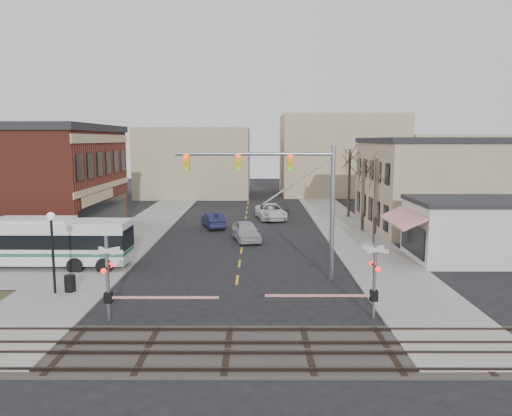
{
  "coord_description": "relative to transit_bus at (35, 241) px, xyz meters",
  "views": [
    {
      "loc": [
        1.17,
        -26.88,
        8.33
      ],
      "look_at": [
        1.11,
        8.18,
        3.5
      ],
      "focal_mm": 35.0,
      "sensor_mm": 36.0,
      "label": 1
    }
  ],
  "objects": [
    {
      "name": "ground",
      "position": [
        13.22,
        -4.76,
        -1.78
      ],
      "size": [
        160.0,
        160.0,
        0.0
      ],
      "primitive_type": "plane",
      "color": "black",
      "rests_on": "ground"
    },
    {
      "name": "sidewalk_west",
      "position": [
        3.72,
        15.24,
        -1.72
      ],
      "size": [
        5.0,
        60.0,
        0.12
      ],
      "primitive_type": "cube",
      "color": "gray",
      "rests_on": "ground"
    },
    {
      "name": "sidewalk_east",
      "position": [
        22.72,
        15.24,
        -1.72
      ],
      "size": [
        5.0,
        60.0,
        0.12
      ],
      "primitive_type": "cube",
      "color": "gray",
      "rests_on": "ground"
    },
    {
      "name": "ballast_strip",
      "position": [
        13.22,
        -12.76,
        -1.75
      ],
      "size": [
        160.0,
        5.0,
        0.06
      ],
      "primitive_type": "cube",
      "color": "#332D28",
      "rests_on": "ground"
    },
    {
      "name": "rail_tracks",
      "position": [
        13.22,
        -12.76,
        -1.66
      ],
      "size": [
        160.0,
        3.91,
        0.14
      ],
      "color": "#2D231E",
      "rests_on": "ground"
    },
    {
      "name": "tan_building",
      "position": [
        35.22,
        15.24,
        2.48
      ],
      "size": [
        20.3,
        15.3,
        8.5
      ],
      "color": "tan",
      "rests_on": "ground"
    },
    {
      "name": "awning_shop",
      "position": [
        29.19,
        2.24,
        0.39
      ],
      "size": [
        9.74,
        6.2,
        4.3
      ],
      "color": "beige",
      "rests_on": "ground"
    },
    {
      "name": "tree_east_a",
      "position": [
        23.72,
        7.24,
        1.72
      ],
      "size": [
        0.28,
        0.28,
        6.75
      ],
      "color": "#382B21",
      "rests_on": "sidewalk_east"
    },
    {
      "name": "tree_east_b",
      "position": [
        24.02,
        13.24,
        1.49
      ],
      "size": [
        0.28,
        0.28,
        6.3
      ],
      "color": "#382B21",
      "rests_on": "sidewalk_east"
    },
    {
      "name": "tree_east_c",
      "position": [
        24.22,
        21.24,
        1.94
      ],
      "size": [
        0.28,
        0.28,
        7.2
      ],
      "color": "#382B21",
      "rests_on": "sidewalk_east"
    },
    {
      "name": "transit_bus",
      "position": [
        0.0,
        0.0,
        0.0
      ],
      "size": [
        12.22,
        2.79,
        3.14
      ],
      "color": "silver",
      "rests_on": "ground"
    },
    {
      "name": "traffic_signal_mast",
      "position": [
        16.21,
        -2.71,
        3.92
      ],
      "size": [
        9.29,
        0.3,
        8.0
      ],
      "color": "gray",
      "rests_on": "ground"
    },
    {
      "name": "rr_crossing_west",
      "position": [
        7.96,
        -9.44,
        0.19
      ],
      "size": [
        5.6,
        1.36,
        4.0
      ],
      "color": "gray",
      "rests_on": "ground"
    },
    {
      "name": "rr_crossing_east",
      "position": [
        19.43,
        -9.15,
        0.19
      ],
      "size": [
        5.6,
        1.36,
        4.0
      ],
      "color": "gray",
      "rests_on": "ground"
    },
    {
      "name": "street_lamp",
      "position": [
        3.51,
        -5.67,
        1.49
      ],
      "size": [
        0.44,
        0.44,
        4.41
      ],
      "color": "black",
      "rests_on": "sidewalk_west"
    },
    {
      "name": "trash_bin",
      "position": [
        4.22,
        -5.38,
        -1.21
      ],
      "size": [
        0.6,
        0.6,
        0.89
      ],
      "primitive_type": "cylinder",
      "color": "black",
      "rests_on": "sidewalk_west"
    },
    {
      "name": "car_a",
      "position": [
        13.48,
        8.97,
        -0.97
      ],
      "size": [
        2.87,
        5.03,
        1.61
      ],
      "primitive_type": "imported",
      "rotation": [
        0.0,
        0.0,
        0.21
      ],
      "color": "#A9A9AD",
      "rests_on": "ground"
    },
    {
      "name": "car_b",
      "position": [
        10.26,
        15.0,
        -1.05
      ],
      "size": [
        2.77,
        4.67,
        1.45
      ],
      "primitive_type": "imported",
      "rotation": [
        0.0,
        0.0,
        3.44
      ],
      "color": "#161A38",
      "rests_on": "ground"
    },
    {
      "name": "car_c",
      "position": [
        15.85,
        20.2,
        -0.97
      ],
      "size": [
        3.54,
        6.16,
        1.62
      ],
      "primitive_type": "imported",
      "rotation": [
        0.0,
        0.0,
        0.15
      ],
      "color": "silver",
      "rests_on": "ground"
    },
    {
      "name": "car_d",
      "position": [
        16.72,
        25.4,
        -0.96
      ],
      "size": [
        2.58,
        5.76,
        1.64
      ],
      "primitive_type": "imported",
      "rotation": [
        0.0,
        0.0,
        0.05
      ],
      "color": "#37373B",
      "rests_on": "ground"
    },
    {
      "name": "pedestrian_near",
      "position": [
        5.37,
        0.24,
        -0.71
      ],
      "size": [
        0.53,
        0.74,
        1.89
      ],
      "primitive_type": "imported",
      "rotation": [
        0.0,
        0.0,
        1.45
      ],
      "color": "#61564D",
      "rests_on": "sidewalk_west"
    },
    {
      "name": "pedestrian_far",
      "position": [
        2.59,
        3.86,
        -0.75
      ],
      "size": [
        1.06,
        1.11,
        1.81
      ],
      "primitive_type": "imported",
      "rotation": [
        0.0,
        0.0,
        0.99
      ],
      "color": "#312F53",
      "rests_on": "sidewalk_west"
    }
  ]
}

